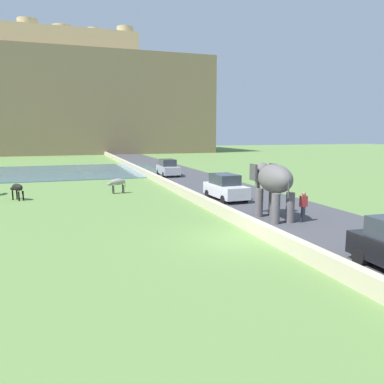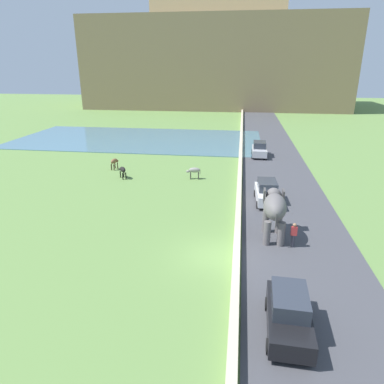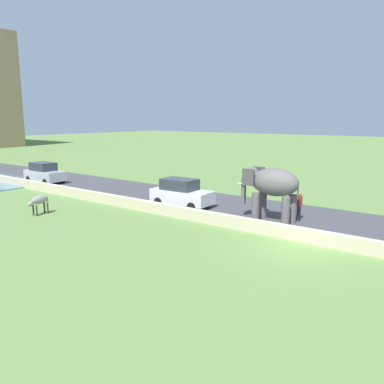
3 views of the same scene
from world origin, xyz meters
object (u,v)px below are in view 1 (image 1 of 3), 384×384
elephant (273,182)px  cow_black (17,188)px  person_beside_elephant (303,206)px  car_silver (168,168)px  car_white (225,187)px  cow_grey (117,183)px

elephant → cow_black: (-13.59, 10.81, -1.20)m
person_beside_elephant → cow_black: (-14.72, 12.01, -0.04)m
car_silver → car_white: 15.23m
elephant → person_beside_elephant: elephant is taller
car_white → cow_black: (-13.58, 4.65, -0.06)m
elephant → cow_black: bearing=141.5°
person_beside_elephant → car_silver: bearing=92.9°
car_white → cow_black: car_white is taller
person_beside_elephant → cow_black: person_beside_elephant is taller
car_white → car_silver: bearing=90.0°
elephant → cow_black: size_ratio=2.64×
cow_black → elephant: bearing=-38.5°
person_beside_elephant → car_silver: size_ratio=0.41×
elephant → car_silver: bearing=90.0°
car_silver → cow_black: 17.22m
cow_black → cow_grey: bearing=5.9°
car_silver → person_beside_elephant: bearing=-87.1°
cow_grey → person_beside_elephant: bearing=-58.6°
person_beside_elephant → car_white: size_ratio=0.40×
elephant → car_white: (-0.00, 6.17, -1.14)m
car_silver → cow_black: bearing=-142.1°
elephant → car_silver: size_ratio=0.86×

